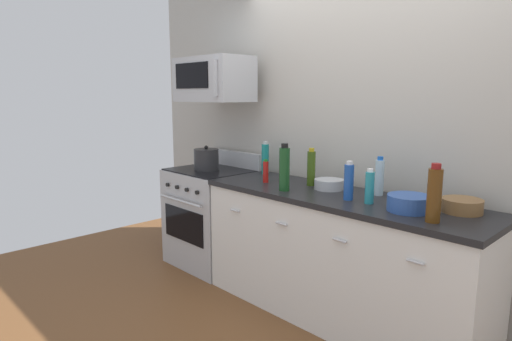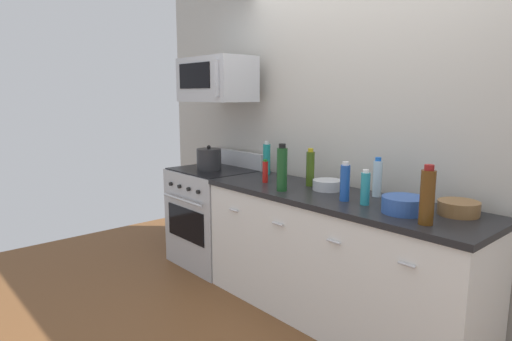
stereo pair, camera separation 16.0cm
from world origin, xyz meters
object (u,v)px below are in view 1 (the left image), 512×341
at_px(bottle_dish_soap, 370,187).
at_px(bowl_wooden_salad, 462,205).
at_px(bottle_sparkling_teal, 265,159).
at_px(bottle_soda_blue, 349,182).
at_px(stockpot, 206,160).
at_px(bottle_olive_oil, 311,168).
at_px(bottle_wine_green, 284,168).
at_px(bottle_wine_amber, 434,194).
at_px(range_oven, 212,216).
at_px(bottle_hot_sauce_red, 266,171).
at_px(bowl_blue_mixing, 409,203).
at_px(bottle_water_clear, 379,177).
at_px(bowl_steel_prep, 329,184).
at_px(microwave, 213,80).

bearing_deg(bottle_dish_soap, bowl_wooden_salad, 22.64).
distance_m(bottle_dish_soap, bottle_sparkling_teal, 1.24).
bearing_deg(bottle_soda_blue, stockpot, 179.11).
height_order(bottle_olive_oil, bottle_wine_green, bottle_wine_green).
bearing_deg(stockpot, bottle_dish_soap, -0.44).
relative_size(bottle_wine_amber, bottle_soda_blue, 1.25).
height_order(bottle_olive_oil, bottle_sparkling_teal, same).
bearing_deg(range_oven, bottle_hot_sauce_red, -4.17).
bearing_deg(stockpot, range_oven, 90.00).
distance_m(bowl_blue_mixing, bowl_wooden_salad, 0.31).
distance_m(bottle_water_clear, bottle_soda_blue, 0.28).
distance_m(bottle_wine_green, bowl_wooden_salad, 1.19).
bearing_deg(bottle_wine_amber, bowl_wooden_salad, 84.02).
xyz_separation_m(bottle_dish_soap, bottle_wine_green, (-0.64, -0.11, 0.06)).
bearing_deg(bottle_wine_amber, bottle_soda_blue, 170.68).
relative_size(bottle_wine_amber, bottle_hot_sauce_red, 1.76).
distance_m(bottle_dish_soap, bottle_olive_oil, 0.65).
bearing_deg(bottle_hot_sauce_red, bowl_steel_prep, 16.98).
distance_m(bottle_water_clear, stockpot, 1.67).
distance_m(bottle_wine_green, bottle_soda_blue, 0.50).
xyz_separation_m(bottle_water_clear, stockpot, (-1.65, -0.24, -0.03)).
distance_m(microwave, stockpot, 0.74).
height_order(bottle_dish_soap, bottle_olive_oil, bottle_olive_oil).
height_order(bottle_dish_soap, bowl_steel_prep, bottle_dish_soap).
bearing_deg(bottle_dish_soap, bottle_wine_green, -170.46).
height_order(range_oven, bowl_blue_mixing, range_oven).
xyz_separation_m(range_oven, bottle_wine_amber, (2.20, -0.18, 0.61)).
bearing_deg(microwave, bowl_steel_prep, 2.41).
relative_size(range_oven, bottle_wine_amber, 3.26).
distance_m(microwave, bowl_wooden_salad, 2.37).
distance_m(bottle_sparkling_teal, bowl_blue_mixing, 1.51).
bearing_deg(range_oven, bowl_steel_prep, 4.40).
relative_size(bottle_hot_sauce_red, bottle_dish_soap, 0.82).
bearing_deg(bottle_olive_oil, bottle_wine_green, -94.37).
height_order(bottle_wine_green, bottle_soda_blue, bottle_wine_green).
bearing_deg(bottle_sparkling_teal, bowl_steel_prep, -7.70).
distance_m(bottle_hot_sauce_red, bottle_dish_soap, 0.95).
bearing_deg(bottle_sparkling_teal, microwave, -162.84).
xyz_separation_m(bottle_wine_green, bowl_blue_mixing, (0.91, 0.12, -0.11)).
bearing_deg(stockpot, microwave, 89.87).
bearing_deg(bottle_soda_blue, bowl_wooden_salad, 18.65).
xyz_separation_m(bottle_water_clear, bowl_wooden_salad, (0.58, -0.05, -0.09)).
relative_size(microwave, bottle_water_clear, 2.72).
relative_size(bottle_water_clear, bottle_soda_blue, 1.04).
xyz_separation_m(microwave, bottle_wine_green, (1.08, -0.22, -0.67)).
distance_m(bottle_wine_green, bottle_water_clear, 0.67).
relative_size(bottle_hot_sauce_red, bowl_blue_mixing, 0.72).
xyz_separation_m(bowl_steel_prep, stockpot, (-1.29, -0.15, 0.06)).
bearing_deg(bottle_hot_sauce_red, bottle_olive_oil, 26.74).
bearing_deg(bottle_wine_green, stockpot, 173.63).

